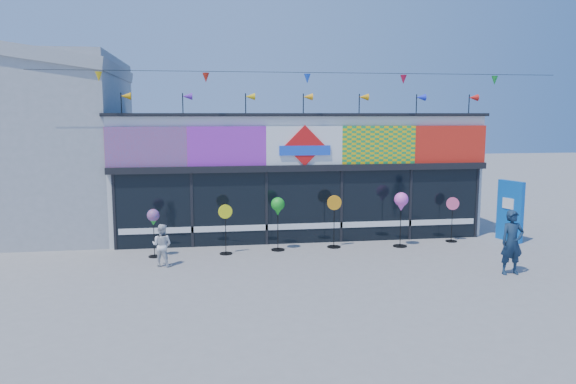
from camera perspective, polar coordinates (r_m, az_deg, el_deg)
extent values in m
plane|color=gray|center=(14.70, 4.06, -8.18)|extent=(80.00, 80.00, 0.00)
cube|color=silver|center=(20.12, 0.35, 2.03)|extent=(12.00, 5.00, 4.00)
cube|color=black|center=(17.74, 1.65, -1.55)|extent=(11.60, 0.12, 2.30)
cube|color=black|center=(17.53, 1.69, 2.46)|extent=(12.00, 0.30, 0.20)
cube|color=white|center=(17.82, 1.66, -3.47)|extent=(11.40, 0.10, 0.18)
cube|color=black|center=(20.01, 0.35, 7.88)|extent=(12.20, 5.20, 0.10)
cube|color=black|center=(17.65, -17.23, -1.96)|extent=(0.08, 0.14, 2.30)
cube|color=black|center=(17.45, -9.74, -1.83)|extent=(0.08, 0.14, 2.30)
cube|color=black|center=(17.55, -2.21, -1.66)|extent=(0.08, 0.14, 2.30)
cube|color=black|center=(17.98, 5.42, -1.46)|extent=(0.08, 0.14, 2.30)
cube|color=black|center=(18.67, 12.28, -1.25)|extent=(0.08, 0.14, 2.30)
cube|color=black|center=(19.61, 18.57, -1.05)|extent=(0.08, 0.14, 2.30)
cube|color=red|center=(17.29, -14.21, 4.47)|extent=(2.40, 0.08, 1.20)
cube|color=purple|center=(17.23, -6.22, 4.65)|extent=(2.40, 0.08, 1.20)
cube|color=white|center=(17.50, 1.68, 4.74)|extent=(2.40, 0.08, 1.20)
cube|color=yellow|center=(18.09, 9.21, 4.75)|extent=(2.40, 0.08, 1.20)
cube|color=red|center=(18.96, 16.15, 4.68)|extent=(2.40, 0.08, 1.20)
cube|color=red|center=(17.44, 1.72, 4.73)|extent=(1.27, 0.06, 1.27)
cube|color=blue|center=(17.43, 1.73, 4.24)|extent=(1.60, 0.05, 0.30)
cube|color=yellow|center=(17.53, -11.73, -2.00)|extent=(0.78, 0.03, 0.78)
cube|color=purple|center=(17.47, -7.90, -1.34)|extent=(0.92, 0.03, 0.92)
cube|color=red|center=(17.49, -4.06, -0.48)|extent=(0.78, 0.03, 0.78)
cube|color=red|center=(17.72, -0.25, -2.30)|extent=(0.92, 0.03, 0.92)
cube|color=green|center=(17.86, 3.48, -0.91)|extent=(0.78, 0.03, 0.78)
cube|color=#DB49B5|center=(18.12, 7.12, -0.24)|extent=(0.92, 0.03, 0.92)
cube|color=#FF420D|center=(18.55, 10.59, -1.76)|extent=(0.78, 0.03, 0.78)
cube|color=#1825CE|center=(18.92, 13.98, -0.67)|extent=(0.92, 0.03, 0.92)
cylinder|color=black|center=(17.58, -16.58, 8.51)|extent=(0.03, 0.03, 0.70)
cone|color=orange|center=(17.56, -16.15, 9.34)|extent=(0.30, 0.22, 0.22)
cylinder|color=black|center=(17.43, -10.64, 8.71)|extent=(0.03, 0.03, 0.70)
cone|color=#6124AB|center=(17.43, -10.19, 9.54)|extent=(0.30, 0.22, 0.22)
cylinder|color=black|center=(17.47, -4.33, 8.82)|extent=(0.03, 0.03, 0.70)
cone|color=gold|center=(17.49, -3.87, 9.64)|extent=(0.30, 0.22, 0.22)
cylinder|color=black|center=(17.70, 1.56, 8.83)|extent=(0.03, 0.03, 0.70)
cone|color=#FCA215|center=(17.73, 2.02, 9.63)|extent=(0.30, 0.22, 0.22)
cylinder|color=black|center=(18.11, 7.24, 8.75)|extent=(0.03, 0.03, 0.70)
cone|color=orange|center=(18.15, 7.69, 9.53)|extent=(0.30, 0.22, 0.22)
cylinder|color=black|center=(18.72, 12.91, 8.59)|extent=(0.03, 0.03, 0.70)
cone|color=#1A2DE5|center=(18.77, 13.34, 9.34)|extent=(0.30, 0.22, 0.22)
cylinder|color=black|center=(19.45, 17.90, 8.38)|extent=(0.03, 0.03, 0.70)
cone|color=red|center=(19.51, 18.31, 9.09)|extent=(0.30, 0.22, 0.22)
cylinder|color=black|center=(17.10, 1.97, 12.04)|extent=(16.00, 0.01, 0.01)
cone|color=yellow|center=(17.04, -18.68, 11.04)|extent=(0.20, 0.20, 0.28)
cone|color=red|center=(16.80, -8.35, 11.42)|extent=(0.20, 0.20, 0.28)
cone|color=blue|center=(17.09, 1.97, 11.44)|extent=(0.20, 0.20, 0.28)
cone|color=red|center=(17.89, 11.64, 11.13)|extent=(0.20, 0.20, 0.28)
cone|color=green|center=(19.13, 20.25, 10.59)|extent=(0.20, 0.20, 0.28)
cube|color=#A2A4A7|center=(21.89, -27.01, 4.27)|extent=(8.00, 7.00, 6.00)
cube|color=blue|center=(19.42, 21.63, -1.80)|extent=(0.44, 0.98, 1.96)
cube|color=white|center=(19.34, 21.47, -1.09)|extent=(0.17, 0.43, 0.34)
cylinder|color=black|center=(16.68, -13.40, -6.38)|extent=(0.35, 0.35, 0.03)
cylinder|color=black|center=(16.54, -13.46, -4.41)|extent=(0.02, 0.02, 1.15)
sphere|color=green|center=(16.42, -13.53, -2.31)|extent=(0.35, 0.35, 0.35)
cone|color=green|center=(16.46, -13.51, -3.06)|extent=(0.18, 0.18, 0.16)
cylinder|color=black|center=(16.65, -6.32, -6.23)|extent=(0.37, 0.37, 0.03)
cylinder|color=black|center=(16.51, -6.36, -4.14)|extent=(0.02, 0.02, 1.22)
cylinder|color=#FFF815|center=(16.39, -6.39, -1.99)|extent=(0.41, 0.12, 0.41)
cylinder|color=black|center=(17.00, -1.03, -5.88)|extent=(0.41, 0.41, 0.03)
cylinder|color=black|center=(16.85, -1.04, -3.64)|extent=(0.02, 0.02, 1.33)
sphere|color=green|center=(16.72, -1.04, -1.24)|extent=(0.41, 0.41, 0.41)
cone|color=green|center=(16.76, -1.04, -2.10)|extent=(0.20, 0.20, 0.18)
cylinder|color=black|center=(17.41, 4.68, -5.57)|extent=(0.41, 0.41, 0.03)
cylinder|color=black|center=(17.26, 4.70, -3.36)|extent=(0.02, 0.02, 1.34)
cylinder|color=orange|center=(17.14, 4.73, -1.09)|extent=(0.46, 0.09, 0.45)
cylinder|color=black|center=(17.80, 11.30, -5.40)|extent=(0.43, 0.43, 0.03)
cylinder|color=black|center=(17.65, 11.37, -3.15)|extent=(0.03, 0.03, 1.39)
sphere|color=#F551D1|center=(17.52, 11.44, -0.74)|extent=(0.43, 0.43, 0.43)
cone|color=#F551D1|center=(17.56, 11.41, -1.60)|extent=(0.21, 0.21, 0.19)
cylinder|color=black|center=(18.86, 16.24, -4.82)|extent=(0.37, 0.37, 0.03)
cylinder|color=black|center=(18.74, 16.32, -2.99)|extent=(0.02, 0.02, 1.19)
cylinder|color=#EB4E7F|center=(18.63, 16.39, -1.14)|extent=(0.40, 0.16, 0.40)
imported|color=#14273F|center=(15.44, 21.81, -4.78)|extent=(0.61, 0.40, 1.66)
imported|color=silver|center=(15.53, -12.69, -5.28)|extent=(0.64, 0.50, 1.15)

